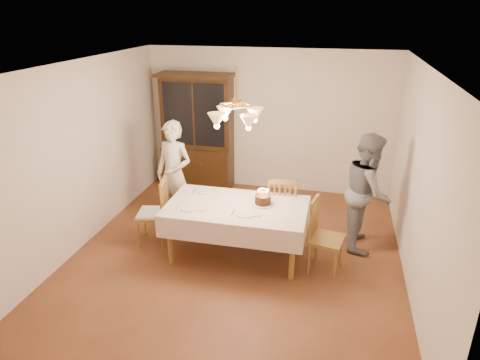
% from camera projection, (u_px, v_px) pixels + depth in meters
% --- Properties ---
extents(ground, '(5.00, 5.00, 0.00)m').
position_uv_depth(ground, '(237.00, 254.00, 6.07)').
color(ground, brown).
rests_on(ground, ground).
extents(room_shell, '(5.00, 5.00, 5.00)m').
position_uv_depth(room_shell, '(236.00, 147.00, 5.47)').
color(room_shell, white).
rests_on(room_shell, ground).
extents(dining_table, '(1.90, 1.10, 0.76)m').
position_uv_depth(dining_table, '(237.00, 210.00, 5.81)').
color(dining_table, brown).
rests_on(dining_table, ground).
extents(china_hutch, '(1.38, 0.54, 2.16)m').
position_uv_depth(china_hutch, '(197.00, 134.00, 7.98)').
color(china_hutch, black).
rests_on(china_hutch, ground).
extents(chair_far_side, '(0.49, 0.47, 1.00)m').
position_uv_depth(chair_far_side, '(281.00, 210.00, 6.35)').
color(chair_far_side, brown).
rests_on(chair_far_side, ground).
extents(chair_left_end, '(0.49, 0.51, 1.00)m').
position_uv_depth(chair_left_end, '(153.00, 214.00, 6.20)').
color(chair_left_end, brown).
rests_on(chair_left_end, ground).
extents(chair_right_end, '(0.50, 0.52, 1.00)m').
position_uv_depth(chair_right_end, '(325.00, 240.00, 5.54)').
color(chair_right_end, brown).
rests_on(chair_right_end, ground).
extents(elderly_woman, '(0.69, 0.53, 1.67)m').
position_uv_depth(elderly_woman, '(174.00, 174.00, 6.65)').
color(elderly_woman, beige).
rests_on(elderly_woman, ground).
extents(adult_in_grey, '(0.65, 0.82, 1.68)m').
position_uv_depth(adult_in_grey, '(367.00, 191.00, 6.01)').
color(adult_in_grey, slate).
rests_on(adult_in_grey, ground).
extents(birthday_cake, '(0.30, 0.30, 0.22)m').
position_uv_depth(birthday_cake, '(263.00, 200.00, 5.79)').
color(birthday_cake, white).
rests_on(birthday_cake, dining_table).
extents(place_setting_near_left, '(0.40, 0.25, 0.02)m').
position_uv_depth(place_setting_near_left, '(191.00, 208.00, 5.68)').
color(place_setting_near_left, white).
rests_on(place_setting_near_left, dining_table).
extents(place_setting_near_right, '(0.39, 0.24, 0.02)m').
position_uv_depth(place_setting_near_right, '(246.00, 214.00, 5.53)').
color(place_setting_near_right, white).
rests_on(place_setting_near_right, dining_table).
extents(place_setting_far_left, '(0.40, 0.25, 0.02)m').
position_uv_depth(place_setting_far_left, '(207.00, 191.00, 6.20)').
color(place_setting_far_left, white).
rests_on(place_setting_far_left, dining_table).
extents(chandelier, '(0.62, 0.62, 0.73)m').
position_uv_depth(chandelier, '(236.00, 117.00, 5.32)').
color(chandelier, '#BF8C3F').
rests_on(chandelier, ground).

